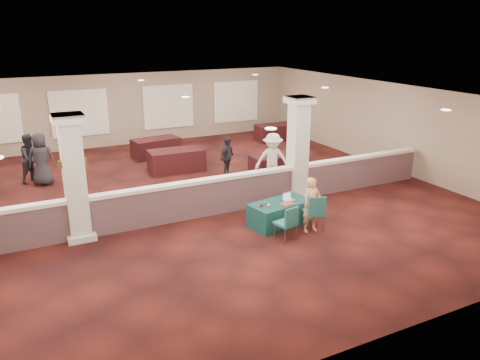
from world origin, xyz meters
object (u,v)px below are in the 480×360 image
conf_chair_side (288,221)px  far_table_back_center (156,147)px  far_table_back_right (276,132)px  attendee_b (272,160)px  attendee_a (31,158)px  far_table_front_center (176,160)px  conf_chair_main (315,210)px  far_table_front_right (276,165)px  near_table (280,213)px  woman (312,205)px  attendee_d (41,159)px  attendee_c (227,157)px

conf_chair_side → far_table_back_center: conf_chair_side is taller
far_table_back_right → attendee_b: (-3.50, -5.69, 0.52)m
conf_chair_side → far_table_back_right: size_ratio=0.49×
conf_chair_side → attendee_a: 9.65m
attendee_b → far_table_front_center: bearing=152.2°
conf_chair_main → far_table_back_right: 10.44m
far_table_front_center → far_table_front_right: far_table_front_center is taller
near_table → woman: 0.98m
attendee_d → attendee_a: bearing=-44.7°
near_table → attendee_d: size_ratio=0.94×
conf_chair_side → attendee_d: (-5.10, 7.48, 0.36)m
near_table → conf_chair_main: size_ratio=1.70×
woman → attendee_c: (-0.00, 5.23, 0.01)m
far_table_back_right → attendee_b: attendee_b is taller
far_table_front_center → far_table_back_right: bearing=24.6°
far_table_front_center → far_table_front_right: size_ratio=1.11×
far_table_front_center → attendee_c: bearing=-47.2°
attendee_a → far_table_front_right: bearing=-58.5°
conf_chair_main → far_table_back_right: conf_chair_main is taller
far_table_front_center → attendee_d: size_ratio=1.11×
far_table_front_right → woman: bearing=-109.9°
far_table_front_right → far_table_back_center: size_ratio=0.96×
conf_chair_side → attendee_b: (1.86, 3.98, 0.35)m
attendee_c → near_table: bearing=-133.7°
attendee_d → far_table_front_right: bearing=176.3°
far_table_back_right → attendee_b: size_ratio=1.05×
conf_chair_side → attendee_d: attendee_d is taller
far_table_front_right → far_table_back_center: 5.38m
woman → attendee_d: attendee_d is taller
conf_chair_main → attendee_d: size_ratio=0.55×
conf_chair_side → far_table_front_center: bearing=82.5°
far_table_back_center → attendee_c: size_ratio=1.28×
conf_chair_main → attendee_a: attendee_a is taller
far_table_front_right → attendee_c: attendee_c is taller
attendee_d → near_table: bearing=144.3°
attendee_d → far_table_back_center: bearing=-143.5°
near_table → conf_chair_main: conf_chair_main is taller
attendee_a → attendee_c: 6.75m
far_table_front_center → far_table_back_center: (-0.08, 2.34, -0.02)m
near_table → attendee_d: (-5.47, 6.50, 0.58)m
far_table_front_center → woman: bearing=-78.3°
far_table_back_right → attendee_c: size_ratio=1.27×
far_table_back_center → attendee_c: (1.47, -3.84, 0.36)m
far_table_back_right → far_table_front_center: bearing=-155.4°
far_table_back_right → attendee_d: (-10.46, -2.19, 0.52)m
far_table_back_center → far_table_back_right: bearing=3.3°
attendee_a → attendee_d: size_ratio=0.94×
attendee_a → far_table_front_center: bearing=-49.5°
conf_chair_main → attendee_d: (-6.06, 7.28, 0.32)m
woman → far_table_front_center: (-1.39, 6.73, -0.33)m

